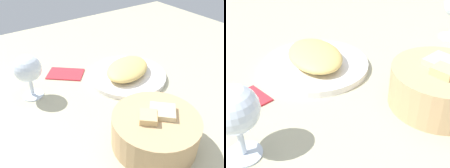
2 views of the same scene
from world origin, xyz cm
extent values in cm
cube|color=#ADA88A|center=(0.00, 0.00, -1.00)|extent=(140.00, 140.00, 2.00)
cylinder|color=white|center=(-2.54, -12.55, 0.70)|extent=(23.83, 23.83, 1.40)
ellipsoid|color=#DEBC67|center=(-2.54, -12.55, 3.22)|extent=(19.78, 17.54, 3.64)
cone|color=#4B8D2B|center=(-8.39, -14.91, 2.29)|extent=(4.38, 4.38, 1.78)
cylinder|color=tan|center=(9.38, 12.19, 3.72)|extent=(18.56, 18.56, 7.44)
cube|color=#D5B376|center=(11.29, 11.71, 6.95)|extent=(5.16, 5.19, 3.86)
cube|color=beige|center=(7.58, 11.95, 5.92)|extent=(7.18, 7.18, 5.35)
cylinder|color=silver|center=(24.88, -20.13, 0.30)|extent=(5.72, 5.72, 0.60)
cylinder|color=silver|center=(24.88, -20.13, 2.86)|extent=(1.00, 1.00, 4.51)
sphere|color=silver|center=(24.88, -20.13, 8.78)|extent=(7.33, 7.33, 7.33)
cube|color=red|center=(12.44, -25.26, 0.40)|extent=(12.90, 12.49, 0.80)
camera|label=1|loc=(38.78, 38.26, 41.38)|focal=39.64mm
camera|label=2|loc=(58.30, -3.50, 35.23)|focal=49.99mm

